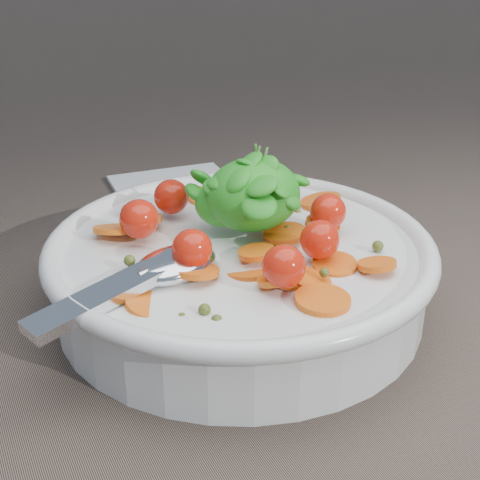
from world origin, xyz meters
name	(u,v)px	position (x,y,z in m)	size (l,w,h in m)	color
ground	(247,290)	(0.00, 0.00, 0.00)	(6.00, 6.00, 0.00)	brown
bowl	(240,267)	(-0.02, -0.02, 0.04)	(0.33, 0.30, 0.13)	white
napkin	(175,187)	(0.03, 0.25, 0.00)	(0.14, 0.12, 0.01)	white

